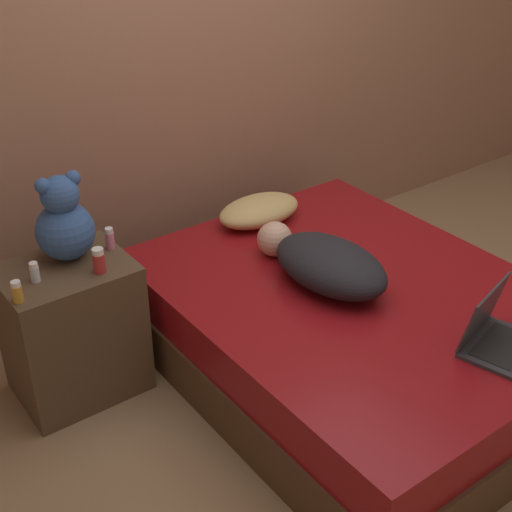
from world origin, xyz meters
TOP-DOWN VIEW (x-y plane):
  - ground_plane at (0.00, 0.00)m, footprint 12.00×12.00m
  - wall_back at (0.00, 1.22)m, footprint 8.00×0.06m
  - bed at (0.00, 0.00)m, footprint 1.47×1.87m
  - nightstand at (-1.06, 0.63)m, footprint 0.53×0.41m
  - pillow at (0.03, 0.75)m, footprint 0.45×0.28m
  - person_lying at (-0.08, 0.12)m, footprint 0.40×0.74m
  - laptop at (0.14, -0.62)m, footprint 0.37×0.32m
  - teddy_bear at (-1.01, 0.70)m, footprint 0.24×0.24m
  - bottle_red at (-0.96, 0.51)m, footprint 0.05×0.05m
  - bottle_amber at (-1.30, 0.49)m, footprint 0.04×0.04m
  - bottle_clear at (-1.19, 0.59)m, footprint 0.04×0.04m
  - bottle_pink at (-0.83, 0.65)m, footprint 0.04×0.04m

SIDE VIEW (x-z plane):
  - ground_plane at x=0.00m, z-range 0.00..0.00m
  - bed at x=0.00m, z-range 0.00..0.44m
  - nightstand at x=-1.06m, z-range 0.00..0.63m
  - laptop at x=0.14m, z-range 0.38..0.62m
  - pillow at x=0.03m, z-range 0.45..0.58m
  - person_lying at x=-0.08m, z-range 0.44..0.64m
  - bottle_clear at x=-1.19m, z-range 0.62..0.71m
  - bottle_amber at x=-1.30m, z-range 0.62..0.71m
  - bottle_pink at x=-0.83m, z-range 0.62..0.72m
  - bottle_red at x=-0.96m, z-range 0.62..0.73m
  - teddy_bear at x=-1.01m, z-range 0.60..0.98m
  - wall_back at x=0.00m, z-range 0.00..2.60m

